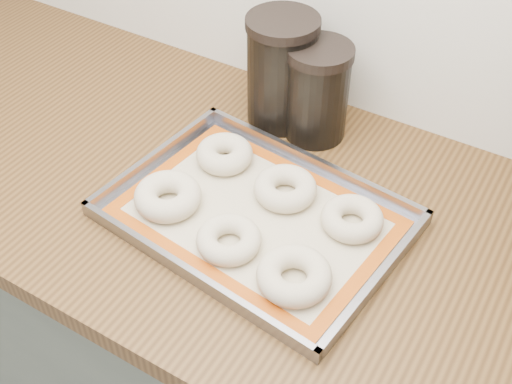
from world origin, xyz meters
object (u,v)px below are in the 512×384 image
Objects in this scene: baking_tray at (256,216)px; bagel_front_left at (168,196)px; canister_left at (282,71)px; canister_mid at (317,92)px; bagel_back_mid at (285,188)px; bagel_front_right at (294,276)px; bagel_front_mid at (229,240)px; bagel_back_right at (352,219)px; bagel_back_left at (224,154)px.

bagel_front_left is (-0.14, -0.05, 0.02)m from baking_tray.
canister_left is 1.16× the size of canister_mid.
baking_tray is at bearing -103.81° from bagel_back_mid.
baking_tray is 4.45× the size of bagel_front_right.
bagel_back_mid is 0.24m from canister_left.
canister_left reaches higher than bagel_front_right.
bagel_back_right is at bearing 44.06° from bagel_front_mid.
bagel_front_right is 0.19m from bagel_back_mid.
canister_mid is at bearing 93.69° from bagel_front_mid.
bagel_front_mid is 0.12m from bagel_front_right.
canister_mid reaches higher than bagel_front_mid.
canister_mid is at bearing -5.42° from canister_left.
bagel_back_mid is 0.20m from canister_mid.
baking_tray is at bearing -36.72° from bagel_back_left.
canister_left is at bearing 174.58° from canister_mid.
baking_tray is 2.72× the size of canister_mid.
bagel_back_right is at bearing -5.87° from bagel_back_left.
canister_mid reaches higher than bagel_back_right.
bagel_front_mid is at bearing -11.11° from bagel_front_left.
bagel_back_left is at bearing -120.09° from canister_mid.
bagel_front_right is at bearing -57.70° from canister_left.
bagel_front_right is 0.29m from bagel_back_left.
bagel_front_mid is 0.48× the size of canister_left.
canister_mid reaches higher than bagel_front_left.
baking_tray is at bearing 20.06° from bagel_front_left.
bagel_back_left is at bearing -95.51° from canister_left.
canister_mid is at bearing 102.19° from bagel_back_mid.
baking_tray is at bearing 88.39° from bagel_front_mid.
bagel_front_left is 1.00× the size of bagel_front_right.
canister_left is (0.02, 0.17, 0.08)m from bagel_back_left.
bagel_front_left reaches higher than bagel_front_right.
bagel_front_mid is at bearing -135.94° from bagel_back_right.
bagel_front_mid is at bearing -54.97° from bagel_back_left.
bagel_back_left is (0.02, 0.14, -0.00)m from bagel_front_left.
bagel_front_left is 0.19m from bagel_back_mid.
bagel_front_right is 0.15m from bagel_back_right.
baking_tray is at bearing 143.07° from bagel_front_right.
baking_tray is 4.46× the size of bagel_front_left.
bagel_back_left is at bearing 171.09° from bagel_back_mid.
canister_mid reaches higher than bagel_back_mid.
bagel_back_mid is at bearing 177.45° from bagel_back_right.
bagel_front_left is at bearing -158.17° from bagel_back_right.
bagel_front_mid is 0.20m from bagel_back_left.
bagel_back_left reaches higher than baking_tray.
canister_mid is at bearing 112.61° from bagel_front_right.
bagel_back_right is 0.55× the size of canister_mid.
bagel_back_right is at bearing -39.13° from canister_left.
bagel_front_left is 0.14m from bagel_front_mid.
bagel_back_left is 0.95× the size of bagel_back_mid.
bagel_front_right reaches higher than bagel_back_right.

